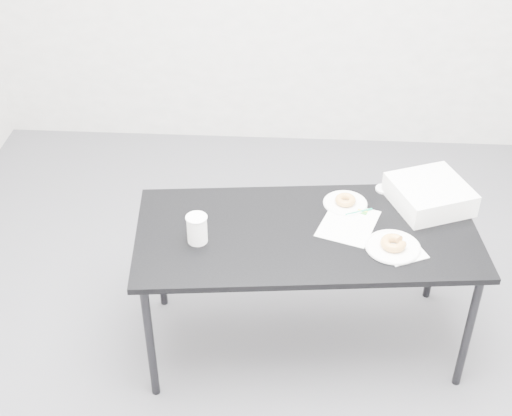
# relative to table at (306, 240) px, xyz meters

# --- Properties ---
(floor) EXTENTS (4.00, 4.00, 0.00)m
(floor) POSITION_rel_table_xyz_m (-0.18, 0.01, -0.65)
(floor) COLOR #515156
(floor) RESTS_ON ground
(table) EXTENTS (1.60, 0.87, 0.70)m
(table) POSITION_rel_table_xyz_m (0.00, 0.00, 0.00)
(table) COLOR black
(table) RESTS_ON floor
(scorecard) EXTENTS (0.32, 0.35, 0.00)m
(scorecard) POSITION_rel_table_xyz_m (0.19, 0.06, 0.05)
(scorecard) COLOR white
(scorecard) RESTS_ON table
(logo_patch) EXTENTS (0.06, 0.06, 0.00)m
(logo_patch) POSITION_rel_table_xyz_m (0.26, 0.16, 0.06)
(logo_patch) COLOR green
(logo_patch) RESTS_ON scorecard
(pen) EXTENTS (0.13, 0.06, 0.01)m
(pen) POSITION_rel_table_xyz_m (0.24, 0.15, 0.06)
(pen) COLOR #0D9973
(pen) RESTS_ON scorecard
(napkin) EXTENTS (0.22, 0.22, 0.00)m
(napkin) POSITION_rel_table_xyz_m (0.41, -0.12, 0.05)
(napkin) COLOR white
(napkin) RESTS_ON table
(plate_near) EXTENTS (0.24, 0.24, 0.01)m
(plate_near) POSITION_rel_table_xyz_m (0.37, -0.10, 0.06)
(plate_near) COLOR white
(plate_near) RESTS_ON napkin
(donut_near) EXTENTS (0.14, 0.14, 0.04)m
(donut_near) POSITION_rel_table_xyz_m (0.37, -0.10, 0.08)
(donut_near) COLOR #DB9045
(donut_near) RESTS_ON plate_near
(plate_far) EXTENTS (0.21, 0.21, 0.01)m
(plate_far) POSITION_rel_table_xyz_m (0.18, 0.22, 0.06)
(plate_far) COLOR white
(plate_far) RESTS_ON table
(donut_far) EXTENTS (0.11, 0.11, 0.03)m
(donut_far) POSITION_rel_table_xyz_m (0.18, 0.22, 0.07)
(donut_far) COLOR #DB9045
(donut_far) RESTS_ON plate_far
(coffee_cup) EXTENTS (0.09, 0.09, 0.13)m
(coffee_cup) POSITION_rel_table_xyz_m (-0.48, -0.10, 0.12)
(coffee_cup) COLOR white
(coffee_cup) RESTS_ON table
(cup_lid) EXTENTS (0.08, 0.08, 0.01)m
(cup_lid) POSITION_rel_table_xyz_m (0.37, 0.35, 0.06)
(cup_lid) COLOR white
(cup_lid) RESTS_ON table
(bakery_box) EXTENTS (0.43, 0.43, 0.11)m
(bakery_box) POSITION_rel_table_xyz_m (0.57, 0.24, 0.11)
(bakery_box) COLOR white
(bakery_box) RESTS_ON table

